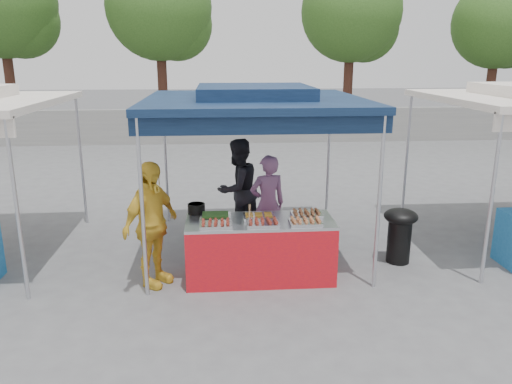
{
  "coord_description": "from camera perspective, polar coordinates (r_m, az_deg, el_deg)",
  "views": [
    {
      "loc": [
        -0.55,
        -6.49,
        3.01
      ],
      "look_at": [
        0.0,
        0.6,
        1.05
      ],
      "focal_mm": 35.0,
      "sensor_mm": 36.0,
      "label": 1
    }
  ],
  "objects": [
    {
      "name": "back_wall",
      "position": [
        17.66,
        -2.64,
        7.55
      ],
      "size": [
        40.0,
        0.25,
        1.2
      ],
      "primitive_type": "cube",
      "color": "gray",
      "rests_on": "ground_plane"
    },
    {
      "name": "tree_2",
      "position": [
        20.25,
        11.2,
        19.15
      ],
      "size": [
        3.78,
        3.77,
        6.47
      ],
      "color": "#412219",
      "rests_on": "ground_plane"
    },
    {
      "name": "wok_burner",
      "position": [
        7.71,
        16.11,
        -4.26
      ],
      "size": [
        0.5,
        0.5,
        0.84
      ],
      "rotation": [
        0.0,
        0.0,
        0.13
      ],
      "color": "black",
      "rests_on": "ground_plane"
    },
    {
      "name": "vendor_woman",
      "position": [
        7.7,
        1.34,
        -1.44
      ],
      "size": [
        0.64,
        0.5,
        1.56
      ],
      "primitive_type": "imported",
      "rotation": [
        0.0,
        0.0,
        3.39
      ],
      "color": "#895782",
      "rests_on": "ground_plane"
    },
    {
      "name": "tree_0",
      "position": [
        21.35,
        -26.72,
        18.33
      ],
      "size": [
        3.97,
        3.97,
        6.83
      ],
      "color": "#412219",
      "rests_on": "ground_plane"
    },
    {
      "name": "food_tray_fm",
      "position": [
        6.53,
        0.77,
        -3.59
      ],
      "size": [
        0.42,
        0.3,
        0.07
      ],
      "color": "silver",
      "rests_on": "vendor_table"
    },
    {
      "name": "vendor_table",
      "position": [
        6.91,
        0.45,
        -6.55
      ],
      "size": [
        2.0,
        0.8,
        0.85
      ],
      "color": "red",
      "rests_on": "ground_plane"
    },
    {
      "name": "customer_person",
      "position": [
        6.71,
        -11.89,
        -3.69
      ],
      "size": [
        0.9,
        1.06,
        1.7
      ],
      "primitive_type": "imported",
      "rotation": [
        0.0,
        0.0,
        0.98
      ],
      "color": "gold",
      "rests_on": "ground_plane"
    },
    {
      "name": "ground_plane",
      "position": [
        7.17,
        0.38,
        -9.4
      ],
      "size": [
        80.0,
        80.0,
        0.0
      ],
      "primitive_type": "plane",
      "color": "#5A5A5C"
    },
    {
      "name": "food_tray_fr",
      "position": [
        6.6,
        5.66,
        -3.45
      ],
      "size": [
        0.42,
        0.3,
        0.07
      ],
      "color": "silver",
      "rests_on": "vendor_table"
    },
    {
      "name": "main_canopy",
      "position": [
        7.5,
        -0.22,
        10.52
      ],
      "size": [
        3.2,
        3.2,
        2.57
      ],
      "color": "#BBBCC3",
      "rests_on": "ground_plane"
    },
    {
      "name": "crate_right",
      "position": [
        7.62,
        1.66,
        -6.76
      ],
      "size": [
        0.45,
        0.32,
        0.27
      ],
      "primitive_type": "cube",
      "color": "#1440A2",
      "rests_on": "ground_plane"
    },
    {
      "name": "food_tray_bl",
      "position": [
        6.82,
        -4.66,
        -2.81
      ],
      "size": [
        0.42,
        0.3,
        0.07
      ],
      "color": "silver",
      "rests_on": "vendor_table"
    },
    {
      "name": "food_tray_bm",
      "position": [
        6.8,
        0.31,
        -2.79
      ],
      "size": [
        0.42,
        0.3,
        0.07
      ],
      "color": "silver",
      "rests_on": "vendor_table"
    },
    {
      "name": "cooking_pot",
      "position": [
        7.07,
        -6.83,
        -1.89
      ],
      "size": [
        0.24,
        0.24,
        0.14
      ],
      "primitive_type": "cylinder",
      "color": "black",
      "rests_on": "vendor_table"
    },
    {
      "name": "crate_stacked",
      "position": [
        7.52,
        1.68,
        -4.85
      ],
      "size": [
        0.45,
        0.31,
        0.27
      ],
      "primitive_type": "cube",
      "color": "#1440A2",
      "rests_on": "crate_right"
    },
    {
      "name": "crate_left",
      "position": [
        7.53,
        -3.38,
        -6.86
      ],
      "size": [
        0.53,
        0.37,
        0.32
      ],
      "primitive_type": "cube",
      "color": "#1440A2",
      "rests_on": "ground_plane"
    },
    {
      "name": "tree_3",
      "position": [
        22.31,
        26.16,
        16.55
      ],
      "size": [
        3.5,
        3.44,
        5.91
      ],
      "color": "#412219",
      "rests_on": "ground_plane"
    },
    {
      "name": "food_tray_br",
      "position": [
        6.93,
        5.8,
        -2.53
      ],
      "size": [
        0.42,
        0.3,
        0.07
      ],
      "color": "silver",
      "rests_on": "vendor_table"
    },
    {
      "name": "helper_man",
      "position": [
        8.32,
        -2.08,
        0.33
      ],
      "size": [
        1.04,
        1.02,
        1.69
      ],
      "primitive_type": "imported",
      "rotation": [
        0.0,
        0.0,
        3.85
      ],
      "color": "black",
      "rests_on": "ground_plane"
    },
    {
      "name": "tree_1",
      "position": [
        19.72,
        -10.55,
        19.59
      ],
      "size": [
        3.85,
        3.85,
        6.62
      ],
      "color": "#412219",
      "rests_on": "ground_plane"
    },
    {
      "name": "skewer_cup",
      "position": [
        6.56,
        -0.68,
        -3.38
      ],
      "size": [
        0.07,
        0.07,
        0.09
      ],
      "primitive_type": "cylinder",
      "color": "#BBBCC3",
      "rests_on": "vendor_table"
    },
    {
      "name": "food_tray_fl",
      "position": [
        6.5,
        -4.6,
        -3.71
      ],
      "size": [
        0.42,
        0.3,
        0.07
      ],
      "color": "silver",
      "rests_on": "vendor_table"
    }
  ]
}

